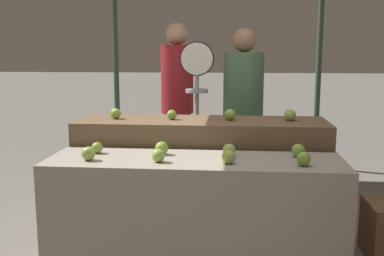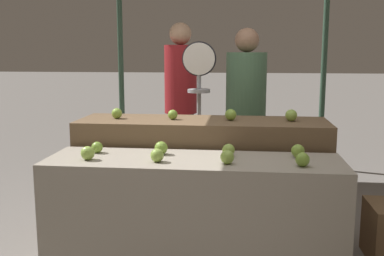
# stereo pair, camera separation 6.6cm
# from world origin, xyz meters

# --- Properties ---
(display_counter_front) EXTENTS (1.91, 0.55, 0.81)m
(display_counter_front) POSITION_xyz_m (0.00, 0.00, 0.41)
(display_counter_front) COLOR gray
(display_counter_front) RESTS_ON ground_plane
(display_counter_back) EXTENTS (1.91, 0.55, 0.98)m
(display_counter_back) POSITION_xyz_m (0.00, 0.60, 0.49)
(display_counter_back) COLOR brown
(display_counter_back) RESTS_ON ground_plane
(apple_front_0) EXTENTS (0.09, 0.09, 0.09)m
(apple_front_0) POSITION_xyz_m (-0.67, -0.10, 0.86)
(apple_front_0) COLOR #8EB247
(apple_front_0) RESTS_ON display_counter_front
(apple_front_1) EXTENTS (0.08, 0.08, 0.08)m
(apple_front_1) POSITION_xyz_m (-0.22, -0.11, 0.86)
(apple_front_1) COLOR #8EB247
(apple_front_1) RESTS_ON display_counter_front
(apple_front_2) EXTENTS (0.09, 0.09, 0.09)m
(apple_front_2) POSITION_xyz_m (0.22, -0.11, 0.86)
(apple_front_2) COLOR #8EB247
(apple_front_2) RESTS_ON display_counter_front
(apple_front_3) EXTENTS (0.09, 0.09, 0.09)m
(apple_front_3) POSITION_xyz_m (0.67, -0.12, 0.86)
(apple_front_3) COLOR #7AA338
(apple_front_3) RESTS_ON display_counter_front
(apple_front_4) EXTENTS (0.08, 0.08, 0.08)m
(apple_front_4) POSITION_xyz_m (-0.67, 0.10, 0.85)
(apple_front_4) COLOR #7AA338
(apple_front_4) RESTS_ON display_counter_front
(apple_front_5) EXTENTS (0.09, 0.09, 0.09)m
(apple_front_5) POSITION_xyz_m (-0.23, 0.10, 0.86)
(apple_front_5) COLOR #7AA338
(apple_front_5) RESTS_ON display_counter_front
(apple_front_6) EXTENTS (0.08, 0.08, 0.08)m
(apple_front_6) POSITION_xyz_m (0.22, 0.10, 0.85)
(apple_front_6) COLOR #8EB247
(apple_front_6) RESTS_ON display_counter_front
(apple_front_7) EXTENTS (0.09, 0.09, 0.09)m
(apple_front_7) POSITION_xyz_m (0.67, 0.12, 0.86)
(apple_front_7) COLOR #84AD3D
(apple_front_7) RESTS_ON display_counter_front
(apple_back_0) EXTENTS (0.08, 0.08, 0.08)m
(apple_back_0) POSITION_xyz_m (-0.67, 0.59, 1.02)
(apple_back_0) COLOR #84AD3D
(apple_back_0) RESTS_ON display_counter_back
(apple_back_1) EXTENTS (0.08, 0.08, 0.08)m
(apple_back_1) POSITION_xyz_m (-0.23, 0.59, 1.01)
(apple_back_1) COLOR #7AA338
(apple_back_1) RESTS_ON display_counter_back
(apple_back_2) EXTENTS (0.09, 0.09, 0.09)m
(apple_back_2) POSITION_xyz_m (0.22, 0.60, 1.02)
(apple_back_2) COLOR #84AD3D
(apple_back_2) RESTS_ON display_counter_back
(apple_back_3) EXTENTS (0.09, 0.09, 0.09)m
(apple_back_3) POSITION_xyz_m (0.67, 0.61, 1.02)
(apple_back_3) COLOR #8EB247
(apple_back_3) RESTS_ON display_counter_back
(produce_scale) EXTENTS (0.30, 0.20, 1.58)m
(produce_scale) POSITION_xyz_m (-0.08, 1.16, 1.16)
(produce_scale) COLOR #99999E
(produce_scale) RESTS_ON ground_plane
(person_vendor_at_scale) EXTENTS (0.49, 0.49, 1.71)m
(person_vendor_at_scale) POSITION_xyz_m (0.33, 1.48, 0.98)
(person_vendor_at_scale) COLOR #2D2D38
(person_vendor_at_scale) RESTS_ON ground_plane
(person_customer_left) EXTENTS (0.44, 0.44, 1.80)m
(person_customer_left) POSITION_xyz_m (-0.37, 2.02, 1.05)
(person_customer_left) COLOR #2D2D38
(person_customer_left) RESTS_ON ground_plane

